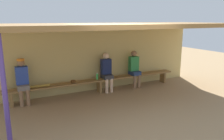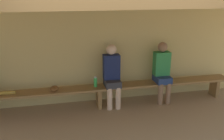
{
  "view_description": "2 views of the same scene",
  "coord_description": "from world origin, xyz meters",
  "views": [
    {
      "loc": [
        -2.92,
        -5.11,
        2.44
      ],
      "look_at": [
        0.27,
        1.12,
        0.84
      ],
      "focal_mm": 35.68,
      "sensor_mm": 36.0,
      "label": 1
    },
    {
      "loc": [
        -0.78,
        -3.29,
        2.41
      ],
      "look_at": [
        0.18,
        1.06,
        0.97
      ],
      "focal_mm": 40.2,
      "sensor_mm": 36.0,
      "label": 2
    }
  ],
  "objects": [
    {
      "name": "back_wall",
      "position": [
        0.0,
        2.0,
        1.1
      ],
      "size": [
        8.0,
        0.2,
        2.2
      ],
      "primitive_type": "cube",
      "color": "tan",
      "rests_on": "ground"
    },
    {
      "name": "bench",
      "position": [
        0.0,
        1.55,
        0.39
      ],
      "size": [
        6.0,
        0.36,
        0.46
      ],
      "color": "olive",
      "rests_on": "ground"
    },
    {
      "name": "player_shirtless_tan",
      "position": [
        1.41,
        1.55,
        0.73
      ],
      "size": [
        0.34,
        0.42,
        1.34
      ],
      "color": "navy",
      "rests_on": "ground"
    },
    {
      "name": "player_in_red",
      "position": [
        0.29,
        1.55,
        0.73
      ],
      "size": [
        0.34,
        0.42,
        1.34
      ],
      "color": "#333338",
      "rests_on": "ground"
    },
    {
      "name": "water_bottle_blue",
      "position": [
        -0.06,
        1.57,
        0.56
      ],
      "size": [
        0.07,
        0.07,
        0.22
      ],
      "color": "green",
      "rests_on": "bench"
    },
    {
      "name": "baseball_glove_dark_brown",
      "position": [
        -0.91,
        1.53,
        0.51
      ],
      "size": [
        0.18,
        0.25,
        0.09
      ],
      "primitive_type": "ellipsoid",
      "rotation": [
        0.0,
        0.0,
        1.51
      ],
      "color": "brown",
      "rests_on": "bench"
    }
  ]
}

